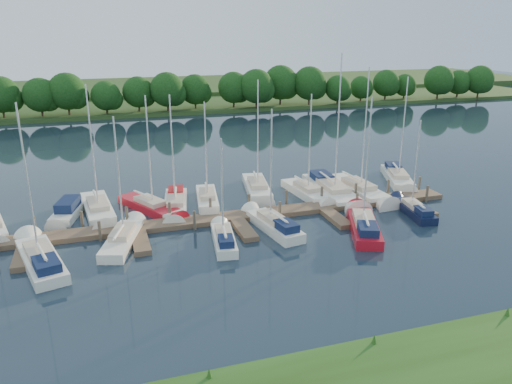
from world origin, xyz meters
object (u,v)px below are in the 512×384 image
object	(u,v)px
motorboat	(68,213)
sailboat_s_2	(224,240)
sailboat_n_5	(207,201)
dock	(236,220)

from	to	relation	value
motorboat	sailboat_s_2	world-z (taller)	sailboat_s_2
motorboat	sailboat_s_2	bearing A→B (deg)	155.13
motorboat	sailboat_n_5	size ratio (longest dim) A/B	0.65
dock	sailboat_n_5	xyz separation A→B (m)	(-1.31, 5.18, 0.08)
dock	motorboat	world-z (taller)	motorboat
motorboat	sailboat_s_2	size ratio (longest dim) A/B	0.75
motorboat	sailboat_n_5	bearing A→B (deg)	-166.44
sailboat_s_2	sailboat_n_5	bearing A→B (deg)	93.62
dock	sailboat_s_2	world-z (taller)	sailboat_s_2
dock	motorboat	distance (m)	14.42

